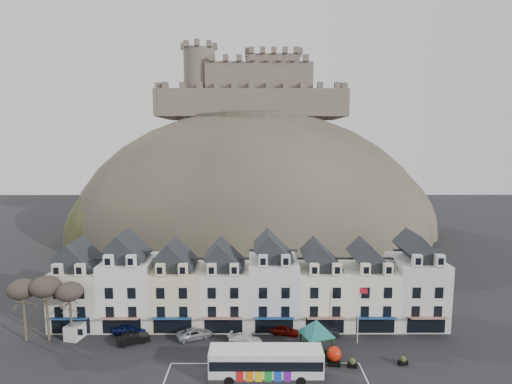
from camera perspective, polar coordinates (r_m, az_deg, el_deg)
coach_bay_markings at (r=47.58m, az=1.44°, el=-25.58°), size 22.00×7.50×0.01m
townhouse_terrace at (r=58.37m, az=-0.85°, el=-13.26°), size 54.40×9.35×11.80m
castle_hill at (r=110.64m, az=0.03°, el=-6.06°), size 100.00×76.00×68.00m
castle at (r=115.45m, az=-0.37°, el=14.53°), size 50.20×22.20×22.00m
tree_left_far at (r=60.51m, az=-30.41°, el=-11.94°), size 3.61×3.61×8.24m
tree_left_mid at (r=58.98m, az=-27.85°, el=-11.92°), size 3.78×3.78×8.64m
tree_left_near at (r=57.91m, az=-25.11°, el=-12.83°), size 3.43×3.43×7.84m
bus at (r=47.25m, az=1.43°, el=-23.09°), size 12.34×2.98×3.48m
bus_shelter at (r=51.48m, az=8.62°, el=-18.58°), size 6.47×6.47×4.39m
red_buoy at (r=50.92m, az=11.06°, el=-21.90°), size 1.72×1.72×2.12m
flagpole at (r=54.52m, az=14.50°, el=-16.12°), size 1.07×0.36×7.62m
white_van at (r=61.10m, az=-23.87°, el=-17.34°), size 2.71×4.51×1.92m
planter_west at (r=51.01m, az=13.59°, el=-22.65°), size 1.17×0.76×1.09m
planter_east at (r=53.06m, az=20.24°, el=-21.67°), size 1.14×0.75×1.05m
car_navy at (r=58.96m, az=-17.63°, el=-18.18°), size 4.80×2.63×1.55m
car_black at (r=56.74m, az=-17.12°, el=-19.33°), size 4.34×2.99×1.36m
car_silver at (r=56.33m, az=-8.78°, el=-19.32°), size 5.07×3.81×1.30m
car_white at (r=54.38m, az=-1.53°, el=-20.28°), size 4.66×2.78×1.26m
car_maroon at (r=56.72m, az=4.10°, el=-19.03°), size 4.16×2.51×1.32m
car_charcoal at (r=56.98m, az=9.65°, el=-18.95°), size 4.46×2.36×1.40m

